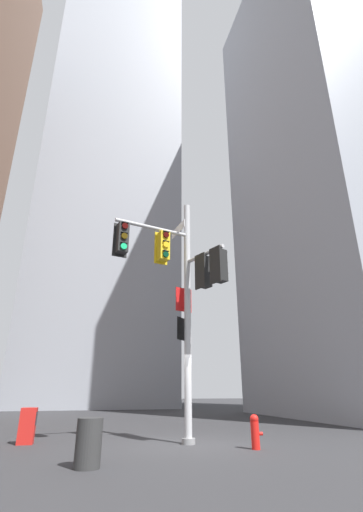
{
  "coord_description": "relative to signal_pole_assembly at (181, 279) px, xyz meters",
  "views": [
    {
      "loc": [
        -2.97,
        -11.07,
        1.45
      ],
      "look_at": [
        -0.23,
        -0.09,
        5.76
      ],
      "focal_mm": 24.82,
      "sensor_mm": 36.0,
      "label": 1
    }
  ],
  "objects": [
    {
      "name": "signal_pole_assembly",
      "position": [
        0.0,
        0.0,
        0.0
      ],
      "size": [
        3.46,
        2.36,
        7.78
      ],
      "color": "#B2B2B5",
      "rests_on": "ground"
    },
    {
      "name": "building_mid_block",
      "position": [
        -2.0,
        27.72,
        21.85
      ],
      "size": [
        14.3,
        14.3,
        53.31
      ],
      "primitive_type": "cube",
      "color": "#9399A3",
      "rests_on": "ground"
    },
    {
      "name": "fire_hydrant",
      "position": [
        1.82,
        -0.92,
        -4.36
      ],
      "size": [
        0.33,
        0.23,
        0.85
      ],
      "color": "red",
      "rests_on": "ground"
    },
    {
      "name": "trash_bin",
      "position": [
        -2.5,
        -2.35,
        -4.35
      ],
      "size": [
        0.53,
        0.53,
        0.92
      ],
      "primitive_type": "cylinder",
      "color": "#2D2D2D",
      "rests_on": "ground"
    },
    {
      "name": "building_tower_right",
      "position": [
        15.27,
        8.32,
        13.17
      ],
      "size": [
        13.75,
        13.75,
        35.95
      ],
      "primitive_type": "cube",
      "color": "#9399A3",
      "rests_on": "ground"
    },
    {
      "name": "ground",
      "position": [
        0.34,
        0.45,
        -4.81
      ],
      "size": [
        120.0,
        120.0,
        0.0
      ],
      "primitive_type": "plane",
      "color": "#2D2D30"
    },
    {
      "name": "newspaper_box",
      "position": [
        -4.23,
        1.56,
        -4.32
      ],
      "size": [
        0.45,
        0.36,
        0.98
      ],
      "color": "red",
      "rests_on": "ground"
    }
  ]
}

